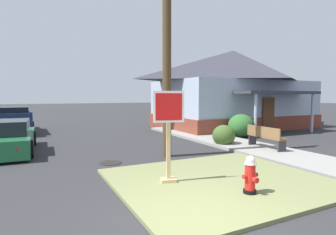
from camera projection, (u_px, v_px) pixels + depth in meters
name	position (u px, v px, depth m)	size (l,w,h in m)	color
ground_plane	(195.00, 228.00, 4.41)	(160.00, 160.00, 0.00)	#2B2B2D
grass_corner_patch	(219.00, 180.00, 6.78)	(5.11, 4.47, 0.08)	olive
sidewalk_strip	(239.00, 145.00, 11.61)	(2.20, 14.17, 0.12)	gray
fire_hydrant	(250.00, 176.00, 5.74)	(0.38, 0.34, 0.81)	black
stop_sign	(168.00, 138.00, 6.45)	(0.72, 0.36, 2.19)	tan
manhole_cover	(111.00, 163.00, 8.67)	(0.70, 0.70, 0.02)	black
parked_sedan_green	(7.00, 139.00, 10.17)	(2.01, 4.34, 1.25)	#1E6038
pickup_truck_navy	(13.00, 122.00, 15.98)	(2.22, 5.49, 1.48)	#19234C
street_bench	(265.00, 136.00, 10.55)	(0.52, 1.77, 0.85)	brown
utility_pole	(167.00, 21.00, 9.28)	(1.70, 0.31, 9.10)	#4C3823
corner_house	(233.00, 88.00, 18.78)	(10.40, 7.98, 5.27)	brown
shrub_near_porch	(241.00, 126.00, 14.12)	(1.34, 1.34, 1.22)	#2D612A
shrub_by_curb	(224.00, 136.00, 11.61)	(0.96, 0.96, 0.91)	#3D5824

